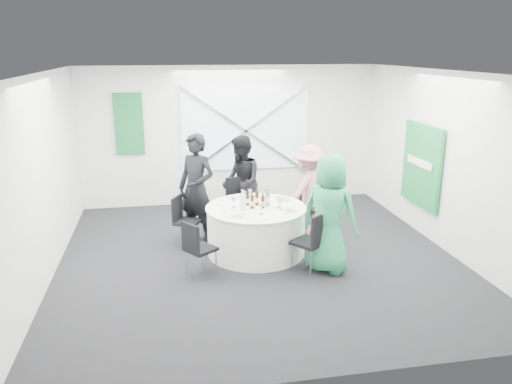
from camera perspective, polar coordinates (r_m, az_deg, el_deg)
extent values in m
plane|color=black|center=(7.79, 0.27, -7.48)|extent=(6.00, 6.00, 0.00)
plane|color=white|center=(7.14, 0.30, 13.55)|extent=(6.00, 6.00, 0.00)
plane|color=silver|center=(10.25, -2.90, 6.46)|extent=(6.00, 0.00, 6.00)
plane|color=silver|center=(4.57, 7.45, -6.21)|extent=(6.00, 0.00, 6.00)
plane|color=silver|center=(7.41, -23.16, 1.35)|extent=(0.00, 6.00, 6.00)
plane|color=silver|center=(8.43, 20.78, 3.29)|extent=(0.00, 6.00, 6.00)
cube|color=silver|center=(10.24, -1.20, 7.03)|extent=(2.60, 0.03, 1.60)
cube|color=silver|center=(10.20, -1.17, 7.00)|extent=(2.63, 0.05, 1.84)
cube|color=silver|center=(10.20, -1.17, 7.00)|extent=(2.63, 0.05, 1.84)
cube|color=#156A37|center=(10.08, -14.32, 7.55)|extent=(0.55, 0.04, 1.20)
cube|color=#188436|center=(8.95, 18.37, 2.90)|extent=(0.05, 1.20, 1.40)
cylinder|color=silver|center=(7.84, 0.00, -4.43)|extent=(1.52, 1.52, 0.74)
cylinder|color=silver|center=(7.71, 0.00, -1.78)|extent=(1.56, 1.56, 0.02)
cube|color=black|center=(8.73, -1.88, -1.66)|extent=(0.47, 0.47, 0.05)
cube|color=black|center=(8.84, -2.22, 0.29)|extent=(0.41, 0.08, 0.46)
cylinder|color=silver|center=(9.00, -1.08, -2.68)|extent=(0.02, 0.02, 0.44)
cylinder|color=silver|center=(8.92, -3.21, -2.88)|extent=(0.02, 0.02, 0.44)
cylinder|color=silver|center=(8.69, -0.47, -3.39)|extent=(0.02, 0.02, 0.44)
cylinder|color=silver|center=(8.61, -2.68, -3.60)|extent=(0.02, 0.02, 0.44)
cube|color=black|center=(8.20, -7.82, -3.41)|extent=(0.50, 0.50, 0.04)
cube|color=black|center=(8.20, -9.02, -1.82)|extent=(0.19, 0.33, 0.40)
cylinder|color=silver|center=(8.46, -8.30, -4.31)|extent=(0.02, 0.02, 0.38)
cylinder|color=silver|center=(8.21, -9.16, -5.01)|extent=(0.02, 0.02, 0.38)
cylinder|color=silver|center=(8.35, -6.40, -4.53)|extent=(0.02, 0.02, 0.38)
cylinder|color=silver|center=(8.09, -7.21, -5.25)|extent=(0.02, 0.02, 0.38)
cube|color=black|center=(8.64, 5.23, -2.26)|extent=(0.53, 0.53, 0.05)
cube|color=black|center=(8.70, 6.01, -0.58)|extent=(0.24, 0.31, 0.41)
cylinder|color=silver|center=(8.73, 6.61, -3.57)|extent=(0.02, 0.02, 0.39)
cylinder|color=silver|center=(8.91, 5.04, -3.11)|extent=(0.02, 0.02, 0.39)
cylinder|color=silver|center=(8.50, 5.35, -4.08)|extent=(0.02, 0.02, 0.39)
cylinder|color=silver|center=(8.68, 3.77, -3.60)|extent=(0.02, 0.02, 0.39)
cube|color=black|center=(7.23, 6.00, -5.75)|extent=(0.57, 0.57, 0.05)
cube|color=black|center=(7.04, 7.35, -4.29)|extent=(0.33, 0.27, 0.44)
cylinder|color=silver|center=(7.11, 6.25, -8.16)|extent=(0.02, 0.02, 0.42)
cylinder|color=silver|center=(7.36, 7.75, -7.34)|extent=(0.02, 0.02, 0.42)
cylinder|color=silver|center=(7.29, 4.12, -7.48)|extent=(0.02, 0.02, 0.42)
cylinder|color=silver|center=(7.53, 5.66, -6.70)|extent=(0.02, 0.02, 0.42)
cube|color=black|center=(7.11, -6.34, -6.50)|extent=(0.52, 0.52, 0.04)
cube|color=black|center=(6.93, -7.52, -5.20)|extent=(0.23, 0.31, 0.40)
cylinder|color=silver|center=(7.22, -7.98, -8.01)|extent=(0.02, 0.02, 0.38)
cylinder|color=silver|center=(7.00, -6.44, -8.74)|extent=(0.02, 0.02, 0.38)
cylinder|color=silver|center=(7.39, -6.14, -7.35)|extent=(0.02, 0.02, 0.38)
cylinder|color=silver|center=(7.18, -4.58, -8.03)|extent=(0.02, 0.02, 0.38)
imported|color=black|center=(8.23, -6.81, 0.40)|extent=(0.79, 0.75, 1.81)
imported|color=black|center=(8.82, -1.72, 1.10)|extent=(0.47, 0.82, 1.67)
imported|color=#C47E86|center=(8.55, 5.95, 0.20)|extent=(1.11, 0.95, 1.57)
imported|color=#2A9A5F|center=(7.14, 8.40, -2.49)|extent=(0.99, 0.97, 1.73)
cylinder|color=white|center=(8.16, -1.00, -0.64)|extent=(0.25, 0.25, 0.01)
cylinder|color=white|center=(7.90, -3.59, -1.24)|extent=(0.26, 0.26, 0.01)
cylinder|color=white|center=(8.05, 3.32, -0.89)|extent=(0.26, 0.26, 0.01)
cylinder|color=#A1B461|center=(8.05, 3.33, -0.76)|extent=(0.17, 0.17, 0.02)
cylinder|color=white|center=(7.52, 3.85, -2.16)|extent=(0.25, 0.25, 0.01)
cylinder|color=#A1B461|center=(7.51, 3.85, -2.02)|extent=(0.17, 0.17, 0.02)
cylinder|color=white|center=(7.32, -2.67, -2.67)|extent=(0.29, 0.29, 0.01)
cube|color=silver|center=(7.25, -2.24, -2.57)|extent=(0.20, 0.19, 0.05)
cylinder|color=#371E0A|center=(7.76, -0.98, -0.85)|extent=(0.06, 0.06, 0.19)
cylinder|color=#371E0A|center=(7.72, -0.98, 0.04)|extent=(0.02, 0.02, 0.06)
cylinder|color=#EAD77C|center=(7.76, -0.98, -0.99)|extent=(0.06, 0.06, 0.07)
cylinder|color=#371E0A|center=(7.77, 0.10, -0.74)|extent=(0.06, 0.06, 0.22)
cylinder|color=#371E0A|center=(7.73, 0.10, 0.25)|extent=(0.02, 0.02, 0.06)
cylinder|color=#EAD77C|center=(7.77, 0.10, -0.89)|extent=(0.06, 0.06, 0.08)
cylinder|color=#371E0A|center=(7.62, 0.78, -1.17)|extent=(0.06, 0.06, 0.19)
cylinder|color=#371E0A|center=(7.59, 0.78, -0.27)|extent=(0.02, 0.02, 0.06)
cylinder|color=#EAD77C|center=(7.63, 0.78, -1.31)|extent=(0.06, 0.06, 0.07)
cylinder|color=#371E0A|center=(7.60, -0.44, -1.14)|extent=(0.06, 0.06, 0.21)
cylinder|color=#371E0A|center=(7.56, -0.44, -0.17)|extent=(0.02, 0.02, 0.06)
cylinder|color=#EAD77C|center=(7.61, -0.44, -1.29)|extent=(0.06, 0.06, 0.07)
cylinder|color=#39954B|center=(7.73, 1.31, -0.60)|extent=(0.08, 0.08, 0.27)
cylinder|color=#39954B|center=(7.69, 1.32, 0.59)|extent=(0.03, 0.03, 0.06)
cylinder|color=#EAD77C|center=(7.74, 1.31, -0.79)|extent=(0.08, 0.08, 0.10)
cylinder|color=white|center=(7.54, -1.55, -1.13)|extent=(0.08, 0.08, 0.25)
cylinder|color=white|center=(7.49, -1.56, 0.01)|extent=(0.03, 0.03, 0.06)
cylinder|color=#EAD77C|center=(7.55, -1.55, -1.31)|extent=(0.08, 0.08, 0.09)
cylinder|color=white|center=(8.08, -0.67, -0.85)|extent=(0.06, 0.06, 0.00)
cylinder|color=white|center=(8.06, -0.67, -0.50)|extent=(0.01, 0.01, 0.10)
cone|color=white|center=(8.04, -0.67, 0.02)|extent=(0.07, 0.07, 0.08)
cylinder|color=white|center=(7.97, -1.36, -1.08)|extent=(0.06, 0.06, 0.00)
cylinder|color=white|center=(7.96, -1.36, -0.73)|extent=(0.01, 0.01, 0.10)
cone|color=white|center=(7.94, -1.36, -0.20)|extent=(0.07, 0.07, 0.08)
cylinder|color=white|center=(7.70, 2.60, -1.73)|extent=(0.06, 0.06, 0.00)
cylinder|color=white|center=(7.69, 2.61, -1.36)|extent=(0.01, 0.01, 0.10)
cone|color=white|center=(7.66, 2.61, -0.82)|extent=(0.07, 0.07, 0.08)
cylinder|color=white|center=(7.69, -2.56, -1.77)|extent=(0.06, 0.06, 0.00)
cylinder|color=white|center=(7.67, -2.56, -1.40)|extent=(0.01, 0.01, 0.10)
cone|color=white|center=(7.65, -2.57, -0.86)|extent=(0.07, 0.07, 0.08)
cylinder|color=white|center=(8.02, 1.20, -0.99)|extent=(0.06, 0.06, 0.00)
cylinder|color=white|center=(8.00, 1.20, -0.63)|extent=(0.01, 0.01, 0.10)
cone|color=white|center=(7.98, 1.20, -0.11)|extent=(0.07, 0.07, 0.08)
cylinder|color=white|center=(7.60, 2.81, -1.98)|extent=(0.06, 0.06, 0.00)
cylinder|color=white|center=(7.58, 2.82, -1.61)|extent=(0.01, 0.01, 0.10)
cone|color=white|center=(7.56, 2.82, -1.06)|extent=(0.07, 0.07, 0.08)
cylinder|color=white|center=(7.38, 0.62, -2.52)|extent=(0.06, 0.06, 0.00)
cylinder|color=white|center=(7.37, 0.62, -2.13)|extent=(0.01, 0.01, 0.10)
cone|color=white|center=(7.34, 0.62, -1.57)|extent=(0.07, 0.07, 0.08)
cube|color=silver|center=(8.08, -3.10, -0.87)|extent=(0.10, 0.13, 0.01)
cube|color=silver|center=(7.79, -4.21, -1.54)|extent=(0.10, 0.13, 0.01)
cube|color=silver|center=(7.98, 3.65, -1.09)|extent=(0.10, 0.13, 0.01)
cube|color=silver|center=(8.18, 2.16, -0.64)|extent=(0.09, 0.14, 0.01)
cube|color=silver|center=(8.26, 0.15, -0.46)|extent=(0.15, 0.03, 0.01)
cube|color=silver|center=(8.21, -1.73, -0.57)|extent=(0.15, 0.02, 0.01)
cube|color=silver|center=(7.35, 3.29, -2.63)|extent=(0.10, 0.13, 0.01)
cube|color=silver|center=(7.66, 4.28, -1.86)|extent=(0.10, 0.13, 0.01)
cube|color=silver|center=(7.44, -3.80, -2.39)|extent=(0.10, 0.13, 0.01)
cube|color=silver|center=(7.19, -1.33, -3.04)|extent=(0.12, 0.12, 0.01)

